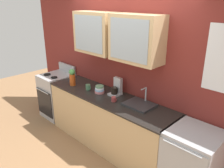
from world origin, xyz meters
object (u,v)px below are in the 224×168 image
(coffee_maker, at_px, (116,88))
(dishwasher, at_px, (191,164))
(stove_range, at_px, (57,95))
(bowl_stack, at_px, (100,89))
(vase, at_px, (72,77))
(cup_near_bowls, at_px, (88,87))
(sink_faucet, at_px, (140,104))
(cup_near_sink, at_px, (114,99))

(coffee_maker, bearing_deg, dishwasher, -6.24)
(stove_range, xyz_separation_m, bowl_stack, (1.37, 0.01, 0.52))
(vase, bearing_deg, stove_range, 172.68)
(stove_range, height_order, dishwasher, stove_range)
(cup_near_bowls, bearing_deg, dishwasher, 0.95)
(sink_faucet, bearing_deg, dishwasher, -6.55)
(stove_range, distance_m, bowl_stack, 1.46)
(bowl_stack, xyz_separation_m, vase, (-0.62, -0.11, 0.10))
(stove_range, distance_m, cup_near_sink, 1.86)
(cup_near_bowls, xyz_separation_m, dishwasher, (1.99, 0.03, -0.51))
(vase, relative_size, cup_near_sink, 3.06)
(dishwasher, bearing_deg, cup_near_bowls, -179.05)
(vase, distance_m, dishwasher, 2.45)
(cup_near_sink, distance_m, dishwasher, 1.42)
(sink_faucet, height_order, cup_near_bowls, sink_faucet)
(stove_range, bearing_deg, cup_near_sink, -2.40)
(stove_range, height_order, coffee_maker, coffee_maker)
(cup_near_sink, distance_m, coffee_maker, 0.29)
(sink_faucet, height_order, bowl_stack, sink_faucet)
(vase, distance_m, cup_near_bowls, 0.40)
(stove_range, bearing_deg, sink_faucet, 2.77)
(sink_faucet, height_order, vase, vase)
(dishwasher, bearing_deg, vase, -177.79)
(vase, relative_size, coffee_maker, 1.08)
(stove_range, height_order, cup_near_sink, stove_range)
(stove_range, distance_m, coffee_maker, 1.73)
(cup_near_bowls, bearing_deg, stove_range, 178.10)
(dishwasher, distance_m, coffee_maker, 1.60)
(cup_near_sink, relative_size, cup_near_bowls, 0.85)
(stove_range, xyz_separation_m, coffee_maker, (1.62, 0.16, 0.57))
(sink_faucet, bearing_deg, stove_range, -177.23)
(vase, bearing_deg, cup_near_sink, 1.10)
(bowl_stack, relative_size, cup_near_bowls, 1.41)
(bowl_stack, height_order, dishwasher, bowl_stack)
(cup_near_sink, bearing_deg, dishwasher, 3.08)
(sink_faucet, relative_size, cup_near_bowls, 3.65)
(bowl_stack, height_order, vase, vase)
(sink_faucet, xyz_separation_m, dishwasher, (0.95, -0.11, -0.49))
(bowl_stack, height_order, coffee_maker, coffee_maker)
(stove_range, xyz_separation_m, dishwasher, (3.11, -0.00, -0.01))
(sink_faucet, relative_size, cup_near_sink, 4.29)
(sink_faucet, distance_m, bowl_stack, 0.80)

